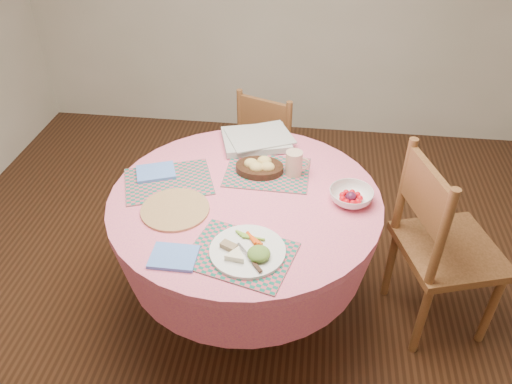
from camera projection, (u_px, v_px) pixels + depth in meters
ground at (247, 306)px, 2.71m from camera, size 4.00×4.00×0.00m
dining_table at (246, 229)px, 2.37m from camera, size 1.24×1.24×0.75m
chair_right at (440, 244)px, 2.34m from camera, size 0.56×0.57×1.00m
chair_back at (272, 147)px, 3.18m from camera, size 0.50×0.49×0.85m
placemat_front at (241, 255)px, 1.95m from camera, size 0.46×0.39×0.01m
placemat_left at (168, 181)px, 2.35m from camera, size 0.48×0.42×0.01m
placemat_back at (267, 172)px, 2.41m from camera, size 0.41×0.31×0.01m
wicker_trivet at (175, 209)px, 2.17m from camera, size 0.30×0.30×0.01m
napkin_near at (174, 257)px, 1.93m from camera, size 0.18×0.14×0.01m
napkin_far at (156, 172)px, 2.39m from camera, size 0.22×0.20×0.01m
dinner_plate at (249, 250)px, 1.95m from camera, size 0.30×0.30×0.05m
bread_bowl at (260, 166)px, 2.39m from camera, size 0.23×0.23×0.08m
latte_mug at (295, 163)px, 2.36m from camera, size 0.12×0.08×0.12m
fruit_bowl at (351, 196)px, 2.21m from camera, size 0.21×0.21×0.06m
newspaper_stack at (257, 139)px, 2.61m from camera, size 0.42×0.36×0.04m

